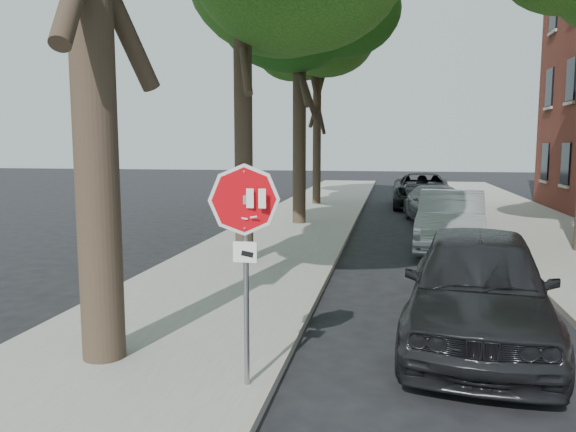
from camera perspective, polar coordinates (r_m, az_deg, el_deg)
name	(u,v)px	position (r m, az deg, el deg)	size (l,w,h in m)	color
ground	(305,399)	(6.87, 1.78, -18.05)	(120.00, 120.00, 0.00)	black
sidewalk_left	(286,232)	(18.69, -0.17, -1.67)	(4.00, 55.00, 0.12)	gray
sidewalk_right	(559,240)	(19.06, 25.84, -2.22)	(4.00, 55.00, 0.12)	gray
curb_left	(348,234)	(18.42, 6.11, -1.82)	(0.12, 55.00, 0.13)	#9E9384
curb_right	(489,238)	(18.62, 19.74, -2.11)	(0.12, 55.00, 0.13)	#9E9384
stop_sign	(245,232)	(6.41, -4.38, -1.64)	(0.76, 0.34, 2.61)	gray
tree_mid_b	(300,1)	(21.16, 1.18, 21.01)	(5.88, 5.46, 10.36)	black
tree_far	(317,55)	(27.84, 2.99, 16.00)	(5.29, 4.91, 9.33)	black
car_a	(478,286)	(8.85, 18.74, -6.73)	(2.03, 5.06, 1.72)	black
car_b	(451,220)	(16.56, 16.23, -0.43)	(1.75, 5.01, 1.65)	#9B9EA3
car_c	(437,205)	(21.76, 14.88, 1.05)	(1.98, 4.87, 1.41)	#4B4B50
car_d	(422,190)	(27.39, 13.50, 2.55)	(2.73, 5.93, 1.65)	black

